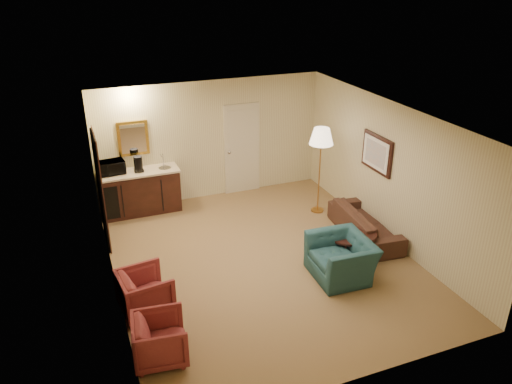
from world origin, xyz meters
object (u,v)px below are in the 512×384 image
rose_chair_near (145,290)px  rose_chair_far (160,337)px  sofa (365,219)px  waste_bin (173,203)px  microwave (112,166)px  floor_lamp (320,171)px  wetbar_cabinet (140,192)px  coffee_table (354,248)px  coffee_maker (138,164)px  teal_armchair (342,252)px

rose_chair_near → rose_chair_far: bearing=172.2°
sofa → rose_chair_far: size_ratio=2.66×
waste_bin → microwave: size_ratio=0.60×
sofa → microwave: (-4.30, 2.68, 0.72)m
rose_chair_near → floor_lamp: bearing=-70.4°
wetbar_cabinet → waste_bin: 0.73m
waste_bin → wetbar_cabinet: bearing=169.6°
sofa → waste_bin: bearing=56.8°
sofa → waste_bin: (-3.15, 2.50, -0.21)m
wetbar_cabinet → coffee_table: (3.15, -3.27, -0.22)m
floor_lamp → microwave: size_ratio=3.70×
floor_lamp → coffee_maker: size_ratio=5.61×
rose_chair_near → microwave: 3.51m
waste_bin → coffee_maker: size_ratio=0.91×
teal_armchair → rose_chair_near: 3.20m
rose_chair_far → waste_bin: (1.15, 4.34, -0.20)m
floor_lamp → waste_bin: (-2.83, 1.20, -0.77)m
rose_chair_far → waste_bin: rose_chair_far is taller
microwave → wetbar_cabinet: bearing=-13.3°
sofa → rose_chair_near: bearing=105.2°
sofa → waste_bin: 4.03m
rose_chair_near → coffee_table: rose_chair_near is taller
rose_chair_near → coffee_table: bearing=-96.0°
coffee_table → teal_armchair: bearing=-142.8°
teal_armchair → coffee_maker: coffee_maker is taller
rose_chair_near → coffee_maker: bearing=-16.5°
teal_armchair → rose_chair_far: bearing=-72.9°
waste_bin → microwave: 1.50m
rose_chair_near → coffee_table: size_ratio=0.89×
coffee_maker → floor_lamp: bearing=-9.6°
rose_chair_far → teal_armchair: bearing=-68.4°
rose_chair_near → waste_bin: rose_chair_near is taller
teal_armchair → floor_lamp: floor_lamp is taller
coffee_table → microwave: (-3.65, 3.32, 0.85)m
floor_lamp → coffee_table: bearing=-99.4°
teal_armchair → rose_chair_near: bearing=-91.9°
rose_chair_far → microwave: (0.00, 4.52, 0.74)m
floor_lamp → waste_bin: bearing=157.0°
rose_chair_near → coffee_maker: 3.47m
sofa → rose_chair_near: 4.37m
wetbar_cabinet → coffee_maker: coffee_maker is taller
teal_armchair → coffee_maker: 4.53m
wetbar_cabinet → teal_armchair: bearing=-53.4°
teal_armchair → waste_bin: 4.06m
sofa → rose_chair_far: (-4.30, -1.84, -0.01)m
coffee_table → waste_bin: 4.02m
teal_armchair → coffee_table: size_ratio=1.26×
teal_armchair → floor_lamp: (0.79, 2.30, 0.46)m
coffee_table → microwave: size_ratio=1.68×
rose_chair_near → floor_lamp: 4.51m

